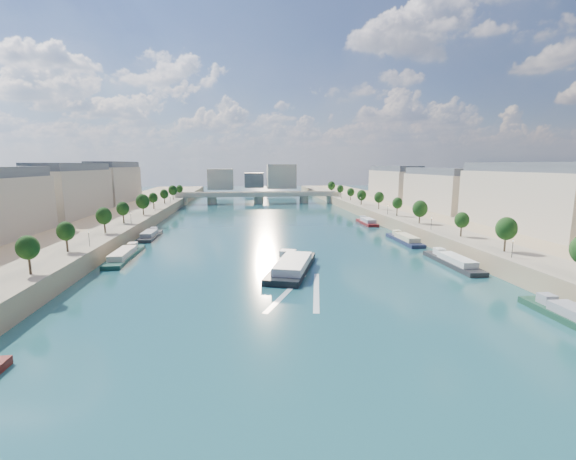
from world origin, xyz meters
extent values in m
plane|color=#0C2D35|center=(0.00, 100.00, 0.00)|extent=(700.00, 700.00, 0.00)
cube|color=#9E8460|center=(-72.00, 100.00, 2.50)|extent=(44.00, 520.00, 5.00)
cube|color=#9E8460|center=(72.00, 100.00, 2.50)|extent=(44.00, 520.00, 5.00)
cube|color=gray|center=(-57.00, 100.00, 5.05)|extent=(14.00, 520.00, 0.10)
cube|color=gray|center=(57.00, 100.00, 5.05)|extent=(14.00, 520.00, 0.10)
cylinder|color=#382B1E|center=(-55.00, 42.00, 6.91)|extent=(0.50, 0.50, 3.82)
ellipsoid|color=#173210|center=(-55.00, 42.00, 10.50)|extent=(4.80, 4.80, 5.52)
cylinder|color=#382B1E|center=(-55.00, 66.00, 6.91)|extent=(0.50, 0.50, 3.82)
ellipsoid|color=#173210|center=(-55.00, 66.00, 10.50)|extent=(4.80, 4.80, 5.52)
cylinder|color=#382B1E|center=(-55.00, 90.00, 6.91)|extent=(0.50, 0.50, 3.82)
ellipsoid|color=#173210|center=(-55.00, 90.00, 10.50)|extent=(4.80, 4.80, 5.52)
cylinder|color=#382B1E|center=(-55.00, 114.00, 6.91)|extent=(0.50, 0.50, 3.82)
ellipsoid|color=#173210|center=(-55.00, 114.00, 10.50)|extent=(4.80, 4.80, 5.52)
cylinder|color=#382B1E|center=(-55.00, 138.00, 6.91)|extent=(0.50, 0.50, 3.82)
ellipsoid|color=#173210|center=(-55.00, 138.00, 10.50)|extent=(4.80, 4.80, 5.52)
cylinder|color=#382B1E|center=(-55.00, 162.00, 6.91)|extent=(0.50, 0.50, 3.82)
ellipsoid|color=#173210|center=(-55.00, 162.00, 10.50)|extent=(4.80, 4.80, 5.52)
cylinder|color=#382B1E|center=(-55.00, 186.00, 6.91)|extent=(0.50, 0.50, 3.82)
ellipsoid|color=#173210|center=(-55.00, 186.00, 10.50)|extent=(4.80, 4.80, 5.52)
cylinder|color=#382B1E|center=(-55.00, 210.00, 6.91)|extent=(0.50, 0.50, 3.82)
ellipsoid|color=#173210|center=(-55.00, 210.00, 10.50)|extent=(4.80, 4.80, 5.52)
cylinder|color=#382B1E|center=(-55.00, 234.00, 6.91)|extent=(0.50, 0.50, 3.82)
ellipsoid|color=#173210|center=(-55.00, 234.00, 10.50)|extent=(4.80, 4.80, 5.52)
cylinder|color=#382B1E|center=(55.00, 50.00, 6.91)|extent=(0.50, 0.50, 3.82)
ellipsoid|color=#173210|center=(55.00, 50.00, 10.50)|extent=(4.80, 4.80, 5.52)
cylinder|color=#382B1E|center=(55.00, 74.00, 6.91)|extent=(0.50, 0.50, 3.82)
ellipsoid|color=#173210|center=(55.00, 74.00, 10.50)|extent=(4.80, 4.80, 5.52)
cylinder|color=#382B1E|center=(55.00, 98.00, 6.91)|extent=(0.50, 0.50, 3.82)
ellipsoid|color=#173210|center=(55.00, 98.00, 10.50)|extent=(4.80, 4.80, 5.52)
cylinder|color=#382B1E|center=(55.00, 122.00, 6.91)|extent=(0.50, 0.50, 3.82)
ellipsoid|color=#173210|center=(55.00, 122.00, 10.50)|extent=(4.80, 4.80, 5.52)
cylinder|color=#382B1E|center=(55.00, 146.00, 6.91)|extent=(0.50, 0.50, 3.82)
ellipsoid|color=#173210|center=(55.00, 146.00, 10.50)|extent=(4.80, 4.80, 5.52)
cylinder|color=#382B1E|center=(55.00, 170.00, 6.91)|extent=(0.50, 0.50, 3.82)
ellipsoid|color=#173210|center=(55.00, 170.00, 10.50)|extent=(4.80, 4.80, 5.52)
cylinder|color=#382B1E|center=(55.00, 194.00, 6.91)|extent=(0.50, 0.50, 3.82)
ellipsoid|color=#173210|center=(55.00, 194.00, 10.50)|extent=(4.80, 4.80, 5.52)
cylinder|color=#382B1E|center=(55.00, 218.00, 6.91)|extent=(0.50, 0.50, 3.82)
ellipsoid|color=#173210|center=(55.00, 218.00, 10.50)|extent=(4.80, 4.80, 5.52)
cylinder|color=#382B1E|center=(55.00, 242.00, 6.91)|extent=(0.50, 0.50, 3.82)
ellipsoid|color=#173210|center=(55.00, 242.00, 10.50)|extent=(4.80, 4.80, 5.52)
cylinder|color=black|center=(-52.50, 70.00, 7.00)|extent=(0.14, 0.14, 4.00)
sphere|color=#FFE5B2|center=(-52.50, 70.00, 9.10)|extent=(0.36, 0.36, 0.36)
cylinder|color=black|center=(-52.50, 110.00, 7.00)|extent=(0.14, 0.14, 4.00)
sphere|color=#FFE5B2|center=(-52.50, 110.00, 9.10)|extent=(0.36, 0.36, 0.36)
cylinder|color=black|center=(-52.50, 150.00, 7.00)|extent=(0.14, 0.14, 4.00)
sphere|color=#FFE5B2|center=(-52.50, 150.00, 9.10)|extent=(0.36, 0.36, 0.36)
cylinder|color=black|center=(-52.50, 190.00, 7.00)|extent=(0.14, 0.14, 4.00)
sphere|color=#FFE5B2|center=(-52.50, 190.00, 9.10)|extent=(0.36, 0.36, 0.36)
cylinder|color=black|center=(52.50, 45.00, 7.00)|extent=(0.14, 0.14, 4.00)
sphere|color=#FFE5B2|center=(52.50, 45.00, 9.10)|extent=(0.36, 0.36, 0.36)
cylinder|color=black|center=(52.50, 85.00, 7.00)|extent=(0.14, 0.14, 4.00)
sphere|color=#FFE5B2|center=(52.50, 85.00, 9.10)|extent=(0.36, 0.36, 0.36)
cylinder|color=black|center=(52.50, 125.00, 7.00)|extent=(0.14, 0.14, 4.00)
sphere|color=#FFE5B2|center=(52.50, 125.00, 9.10)|extent=(0.36, 0.36, 0.36)
cylinder|color=black|center=(52.50, 165.00, 7.00)|extent=(0.14, 0.14, 4.00)
sphere|color=#FFE5B2|center=(52.50, 165.00, 9.10)|extent=(0.36, 0.36, 0.36)
cylinder|color=black|center=(52.50, 205.00, 7.00)|extent=(0.14, 0.14, 4.00)
sphere|color=#FFE5B2|center=(52.50, 205.00, 9.10)|extent=(0.36, 0.36, 0.36)
cube|color=#BFAC93|center=(-85.00, 141.00, 15.00)|extent=(16.00, 52.00, 20.00)
cube|color=#474C54|center=(-85.00, 141.00, 26.60)|extent=(14.72, 50.44, 3.20)
cube|color=#BFAC93|center=(-85.00, 199.00, 15.00)|extent=(16.00, 52.00, 20.00)
cube|color=#474C54|center=(-85.00, 199.00, 26.60)|extent=(14.72, 50.44, 3.20)
cube|color=#BFAC93|center=(85.00, 83.00, 15.00)|extent=(16.00, 52.00, 20.00)
cube|color=#474C54|center=(85.00, 83.00, 26.60)|extent=(14.72, 50.44, 3.20)
cube|color=#BFAC93|center=(85.00, 141.00, 15.00)|extent=(16.00, 52.00, 20.00)
cube|color=#474C54|center=(85.00, 141.00, 26.60)|extent=(14.72, 50.44, 3.20)
cube|color=#BFAC93|center=(85.00, 199.00, 15.00)|extent=(16.00, 52.00, 20.00)
cube|color=#474C54|center=(85.00, 199.00, 26.60)|extent=(14.72, 50.44, 3.20)
cube|color=#BFAC93|center=(-30.00, 310.00, 14.00)|extent=(22.00, 18.00, 18.00)
cube|color=#BFAC93|center=(25.00, 320.00, 16.00)|extent=(26.00, 20.00, 22.00)
cube|color=#474C54|center=(0.00, 335.00, 12.00)|extent=(18.00, 16.00, 14.00)
cube|color=#C1B79E|center=(0.00, 230.47, 6.20)|extent=(112.00, 11.00, 2.20)
cube|color=#C1B79E|center=(0.00, 225.47, 7.70)|extent=(112.00, 0.80, 0.90)
cube|color=#C1B79E|center=(0.00, 235.47, 7.70)|extent=(112.00, 0.80, 0.90)
cylinder|color=#C1B79E|center=(-32.00, 230.47, 2.50)|extent=(6.40, 6.40, 5.00)
cylinder|color=#C1B79E|center=(0.00, 230.47, 2.50)|extent=(6.40, 6.40, 5.00)
cylinder|color=#C1B79E|center=(32.00, 230.47, 2.50)|extent=(6.40, 6.40, 5.00)
cube|color=#C1B79E|center=(-52.00, 230.47, 2.50)|extent=(6.00, 12.00, 5.00)
cube|color=#C1B79E|center=(52.00, 230.47, 2.50)|extent=(6.00, 12.00, 5.00)
cube|color=black|center=(1.25, 58.26, 0.45)|extent=(17.13, 30.65, 2.11)
cube|color=white|center=(1.25, 55.90, 2.45)|extent=(12.50, 20.36, 1.90)
cube|color=white|center=(1.25, 67.11, 2.41)|extent=(5.10, 4.67, 1.80)
cube|color=silver|center=(-1.95, 41.26, 0.02)|extent=(12.09, 24.07, 0.04)
cube|color=silver|center=(4.45, 41.26, 0.02)|extent=(6.15, 25.75, 0.04)
cube|color=#1D493C|center=(-45.50, 76.66, 0.30)|extent=(5.00, 27.01, 1.80)
cube|color=beige|center=(-45.50, 74.50, 2.00)|extent=(4.10, 14.85, 1.60)
cube|color=beige|center=(-45.50, 84.76, 2.10)|extent=(2.50, 3.24, 1.80)
cube|color=#2A292C|center=(-45.50, 108.45, 0.30)|extent=(5.00, 20.72, 1.80)
cube|color=gray|center=(-45.50, 106.79, 2.00)|extent=(4.10, 11.40, 1.60)
cube|color=gray|center=(-45.50, 114.66, 2.10)|extent=(2.50, 2.49, 1.80)
cube|color=#193F2D|center=(45.50, 18.90, 0.30)|extent=(5.00, 21.72, 1.80)
cube|color=gray|center=(45.50, 25.42, 2.10)|extent=(2.50, 2.61, 1.80)
cube|color=#262628|center=(45.50, 58.40, 0.30)|extent=(5.00, 24.67, 1.80)
cube|color=silver|center=(45.50, 56.43, 2.00)|extent=(4.10, 13.57, 1.60)
cube|color=silver|center=(45.50, 65.80, 2.10)|extent=(2.50, 2.96, 1.80)
cube|color=#1C223D|center=(45.50, 90.04, 0.30)|extent=(5.00, 23.09, 1.80)
cube|color=beige|center=(45.50, 88.20, 2.00)|extent=(4.10, 12.70, 1.60)
cube|color=beige|center=(45.50, 96.97, 2.10)|extent=(2.50, 2.77, 1.80)
cube|color=maroon|center=(45.50, 131.60, 0.30)|extent=(5.00, 19.28, 1.80)
cube|color=#AAB0B7|center=(45.50, 130.06, 2.00)|extent=(4.10, 10.61, 1.60)
cube|color=#AAB0B7|center=(45.50, 137.39, 2.10)|extent=(2.50, 2.31, 1.80)
camera|label=1|loc=(-11.09, -37.50, 27.11)|focal=24.00mm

